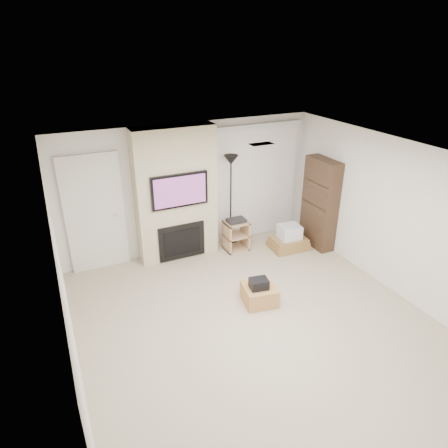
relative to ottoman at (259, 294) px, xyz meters
name	(u,v)px	position (x,y,z in m)	size (l,w,h in m)	color
floor	(258,325)	(-0.30, -0.50, -0.15)	(5.00, 5.50, 0.00)	#B4A68C
ceiling	(266,162)	(-0.30, -0.50, 2.35)	(5.00, 5.50, 0.00)	white
wall_back	(190,188)	(-0.30, 2.25, 1.10)	(5.00, 2.50, 0.00)	white
wall_front	(436,406)	(-0.30, -3.25, 1.10)	(5.00, 2.50, 0.00)	white
wall_left	(66,298)	(-2.80, -0.50, 1.10)	(5.50, 2.50, 0.00)	white
wall_right	(398,219)	(2.20, -0.50, 1.10)	(5.50, 2.50, 0.00)	white
hvac_vent	(261,144)	(0.10, 0.30, 2.35)	(0.35, 0.18, 0.01)	silver
ottoman	(259,294)	(0.00, 0.00, 0.00)	(0.50, 0.50, 0.30)	#B38149
black_bag	(259,284)	(-0.04, -0.03, 0.23)	(0.28, 0.22, 0.16)	black
fireplace_wall	(176,195)	(-0.65, 2.04, 1.09)	(1.50, 0.47, 2.50)	beige
entry_door	(95,214)	(-2.10, 2.21, 0.90)	(1.02, 0.11, 2.14)	silver
vertical_blinds	(255,178)	(1.10, 2.20, 1.12)	(1.98, 0.10, 2.37)	silver
floor_lamp	(231,176)	(0.45, 2.00, 1.32)	(0.28, 0.28, 1.87)	black
av_stand	(236,233)	(0.46, 1.76, 0.20)	(0.45, 0.38, 0.66)	tan
box_stack	(289,240)	(1.44, 1.34, 0.04)	(0.78, 0.61, 0.50)	olive
bookshelf	(320,204)	(2.04, 1.25, 0.75)	(0.30, 0.80, 1.80)	#332317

